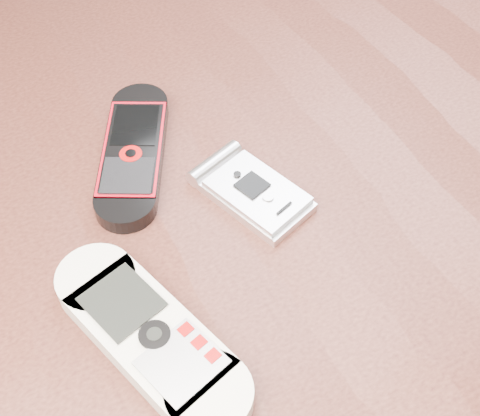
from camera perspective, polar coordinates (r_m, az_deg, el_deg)
name	(u,v)px	position (r m, az deg, el deg)	size (l,w,h in m)	color
table	(235,292)	(0.60, -0.43, -7.19)	(1.20, 0.80, 0.75)	black
nokia_white	(150,335)	(0.45, -7.73, -10.70)	(0.06, 0.17, 0.02)	silver
nokia_black_red	(133,152)	(0.55, -9.10, 4.75)	(0.05, 0.16, 0.02)	black
motorola_razr	(255,192)	(0.52, 1.25, 1.34)	(0.05, 0.10, 0.01)	silver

